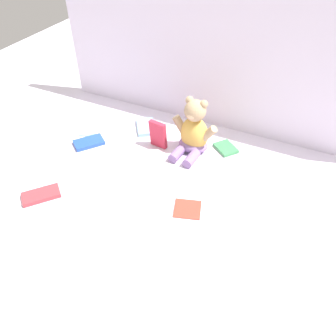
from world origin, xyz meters
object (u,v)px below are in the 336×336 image
teddy_bear (193,133)px  book_case_6 (41,195)px  book_case_0 (146,127)px  book_case_5 (89,143)px  book_case_4 (89,130)px  book_case_1 (158,135)px  book_case_3 (187,209)px  book_case_2 (226,148)px

teddy_bear → book_case_6: 0.65m
book_case_0 → book_case_5: same height
book_case_0 → book_case_4: 0.26m
teddy_bear → book_case_5: size_ratio=1.93×
book_case_1 → book_case_3: bearing=-40.7°
book_case_1 → book_case_2: 0.30m
book_case_5 → book_case_4: bearing=162.3°
book_case_4 → book_case_5: bearing=-70.1°
book_case_0 → book_case_6: (-0.14, -0.56, 0.00)m
teddy_bear → book_case_3: bearing=-66.2°
book_case_5 → book_case_6: bearing=-46.8°
book_case_6 → teddy_bear: bearing=-88.0°
book_case_2 → book_case_0: bearing=-50.1°
book_case_0 → book_case_6: size_ratio=1.00×
book_case_3 → teddy_bear: bearing=2.2°
book_case_4 → book_case_3: bearing=-37.3°
book_case_3 → book_case_6: book_case_6 is taller
book_case_1 → book_case_4: size_ratio=1.36×
book_case_0 → book_case_5: bearing=17.7°
book_case_5 → book_case_6: (0.03, -0.34, 0.00)m
book_case_6 → book_case_2: bearing=-92.4°
book_case_3 → book_case_4: 0.66m
teddy_bear → book_case_3: 0.36m
book_case_3 → book_case_4: size_ratio=1.02×
book_case_1 → book_case_5: 0.31m
book_case_4 → book_case_6: (0.09, -0.43, 0.00)m
book_case_2 → book_case_3: book_case_2 is taller
teddy_bear → book_case_5: 0.47m
book_case_5 → book_case_0: bearing=89.9°
book_case_2 → book_case_6: size_ratio=0.70×
teddy_bear → book_case_4: 0.50m
book_case_2 → book_case_4: size_ratio=1.01×
book_case_1 → book_case_3: (0.26, -0.29, -0.06)m
teddy_bear → book_case_1: bearing=-160.1°
teddy_bear → book_case_2: teddy_bear is taller
book_case_6 → book_case_1: bearing=-78.3°
book_case_1 → book_case_4: book_case_1 is taller
book_case_1 → book_case_3: book_case_1 is taller
teddy_bear → book_case_5: bearing=-155.6°
book_case_1 → book_case_5: (-0.29, -0.12, -0.06)m
book_case_3 → book_case_2: bearing=-19.1°
book_case_3 → book_case_4: bearing=49.9°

